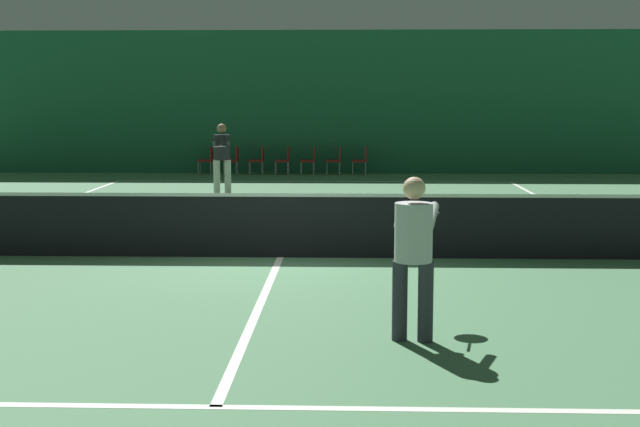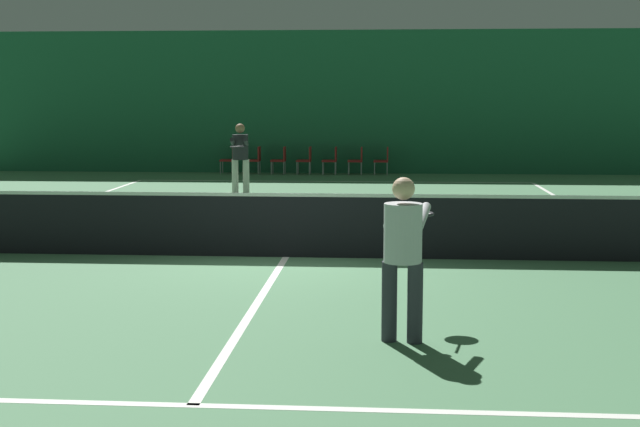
{
  "view_description": "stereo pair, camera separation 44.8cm",
  "coord_description": "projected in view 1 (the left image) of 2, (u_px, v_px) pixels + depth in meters",
  "views": [
    {
      "loc": [
        1.01,
        -12.9,
        2.35
      ],
      "look_at": [
        0.65,
        -1.98,
        0.91
      ],
      "focal_mm": 50.0,
      "sensor_mm": 36.0,
      "label": 1
    },
    {
      "loc": [
        1.46,
        -12.88,
        2.35
      ],
      "look_at": [
        0.65,
        -1.98,
        0.91
      ],
      "focal_mm": 50.0,
      "sensor_mm": 36.0,
      "label": 2
    }
  ],
  "objects": [
    {
      "name": "courtside_chair_3",
      "position": [
        284.0,
        159.0,
        27.15
      ],
      "size": [
        0.44,
        0.44,
        0.84
      ],
      "rotation": [
        0.0,
        0.0,
        -1.57
      ],
      "color": "#99999E",
      "rests_on": "ground"
    },
    {
      "name": "court_line_service_far",
      "position": [
        303.0,
        205.0,
        19.47
      ],
      "size": [
        8.25,
        0.1,
        0.0
      ],
      "color": "white",
      "rests_on": "ground"
    },
    {
      "name": "courtside_chair_0",
      "position": [
        208.0,
        158.0,
        27.23
      ],
      "size": [
        0.44,
        0.44,
        0.84
      ],
      "rotation": [
        0.0,
        0.0,
        -1.57
      ],
      "color": "#99999E",
      "rests_on": "ground"
    },
    {
      "name": "courtside_chair_1",
      "position": [
        233.0,
        158.0,
        27.2
      ],
      "size": [
        0.44,
        0.44,
        0.84
      ],
      "rotation": [
        0.0,
        0.0,
        -1.57
      ],
      "color": "#99999E",
      "rests_on": "ground"
    },
    {
      "name": "courtside_chair_4",
      "position": [
        310.0,
        159.0,
        27.13
      ],
      "size": [
        0.44,
        0.44,
        0.84
      ],
      "rotation": [
        0.0,
        0.0,
        -1.57
      ],
      "color": "#99999E",
      "rests_on": "ground"
    },
    {
      "name": "player_near",
      "position": [
        414.0,
        245.0,
        8.55
      ],
      "size": [
        0.59,
        1.36,
        1.6
      ],
      "rotation": [
        0.0,
        0.0,
        1.38
      ],
      "color": "#2D2D38",
      "rests_on": "ground"
    },
    {
      "name": "court_line_baseline_far",
      "position": [
        313.0,
        181.0,
        24.92
      ],
      "size": [
        11.0,
        0.1,
        0.0
      ],
      "color": "white",
      "rests_on": "ground"
    },
    {
      "name": "courtside_chair_6",
      "position": [
        362.0,
        159.0,
        27.08
      ],
      "size": [
        0.44,
        0.44,
        0.84
      ],
      "rotation": [
        0.0,
        0.0,
        -1.57
      ],
      "color": "#99999E",
      "rests_on": "ground"
    },
    {
      "name": "backdrop_curtain",
      "position": [
        317.0,
        102.0,
        27.44
      ],
      "size": [
        23.0,
        0.12,
        4.38
      ],
      "color": "#1E5B3D",
      "rests_on": "ground"
    },
    {
      "name": "courtside_chair_2",
      "position": [
        259.0,
        158.0,
        27.18
      ],
      "size": [
        0.44,
        0.44,
        0.84
      ],
      "rotation": [
        0.0,
        0.0,
        -1.57
      ],
      "color": "#99999E",
      "rests_on": "ground"
    },
    {
      "name": "court_line_service_near",
      "position": [
        216.0,
        407.0,
        6.78
      ],
      "size": [
        8.25,
        0.1,
        0.0
      ],
      "color": "white",
      "rests_on": "ground"
    },
    {
      "name": "tennis_net",
      "position": [
        280.0,
        223.0,
        13.06
      ],
      "size": [
        12.0,
        0.1,
        1.07
      ],
      "color": "black",
      "rests_on": "ground"
    },
    {
      "name": "courtside_chair_5",
      "position": [
        336.0,
        159.0,
        27.1
      ],
      "size": [
        0.44,
        0.44,
        0.84
      ],
      "rotation": [
        0.0,
        0.0,
        -1.57
      ],
      "color": "#99999E",
      "rests_on": "ground"
    },
    {
      "name": "court_line_centre",
      "position": [
        280.0,
        257.0,
        13.13
      ],
      "size": [
        0.1,
        12.8,
        0.0
      ],
      "color": "white",
      "rests_on": "ground"
    },
    {
      "name": "player_far",
      "position": [
        222.0,
        153.0,
        21.5
      ],
      "size": [
        0.49,
        1.39,
        1.71
      ],
      "rotation": [
        0.0,
        0.0,
        -1.48
      ],
      "color": "beige",
      "rests_on": "ground"
    },
    {
      "name": "ground_plane",
      "position": [
        280.0,
        257.0,
        13.13
      ],
      "size": [
        60.0,
        60.0,
        0.0
      ],
      "primitive_type": "plane",
      "color": "#4C7F56"
    }
  ]
}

